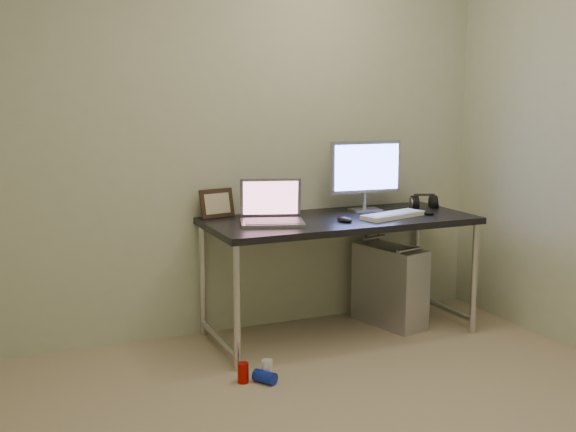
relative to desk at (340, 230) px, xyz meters
The scene contains 16 objects.
wall_back 0.90m from the desk, 148.02° to the left, with size 3.50×0.02×2.50m, color beige.
desk is the anchor object (origin of this frame).
tower_computer 0.57m from the desk, ahead, with size 0.33×0.54×0.56m.
cable_a 0.54m from the desk, 42.14° to the left, with size 0.01×0.01×0.70m, color black.
cable_b 0.60m from the desk, 33.91° to the left, with size 0.01×0.01×0.72m, color black.
can_red 1.14m from the desk, 149.01° to the right, with size 0.06×0.06×0.11m, color #AB0A04.
can_white 1.06m from the desk, 143.60° to the right, with size 0.06×0.06×0.11m, color white.
can_blue 1.10m from the desk, 142.83° to the right, with size 0.07×0.07×0.12m, color #1127A5.
laptop 0.47m from the desk, behind, with size 0.44×0.40×0.25m.
monitor 0.46m from the desk, 30.47° to the left, with size 0.49×0.16×0.46m.
keyboard 0.34m from the desk, 21.54° to the right, with size 0.44×0.14×0.03m, color white.
mouse_right 0.58m from the desk, 11.18° to the right, with size 0.07×0.12×0.04m, color black.
mouse_left 0.17m from the desk, 106.40° to the right, with size 0.07×0.11×0.04m, color black.
headphones 0.71m from the desk, ahead, with size 0.20×0.11×0.12m.
picture_frame 0.78m from the desk, 156.44° to the left, with size 0.22×0.03×0.18m, color black.
webcam 0.52m from the desk, 149.59° to the left, with size 0.05×0.04×0.13m.
Camera 1 is at (-1.45, -2.51, 1.52)m, focal length 45.00 mm.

